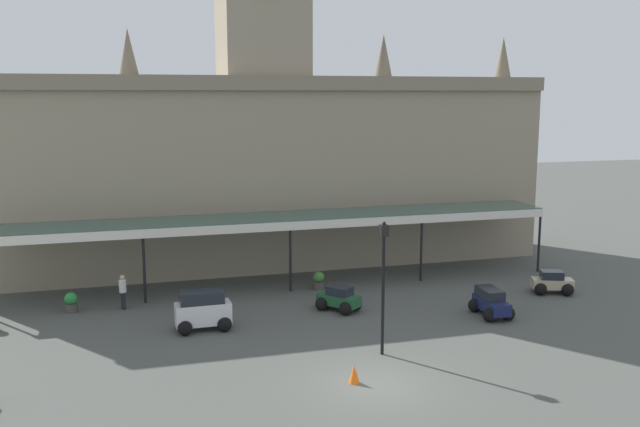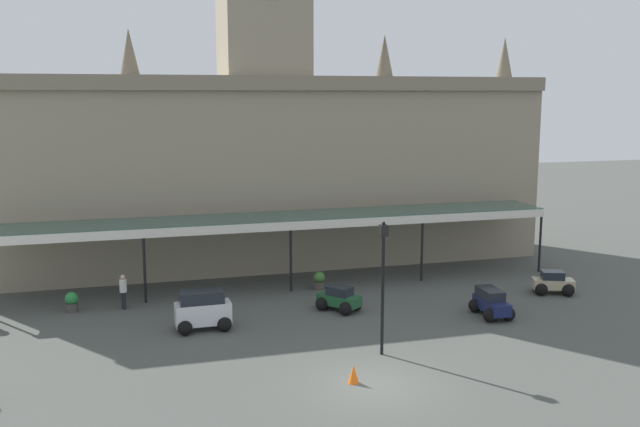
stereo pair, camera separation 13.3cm
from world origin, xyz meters
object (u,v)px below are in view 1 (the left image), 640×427
(car_white_van, at_px, (203,312))
(pedestrian_crossing_forecourt, at_px, (123,290))
(victorian_lamppost, at_px, (383,273))
(planter_forecourt_centre, at_px, (71,302))
(car_beige_sedan, at_px, (552,284))
(traffic_cone, at_px, (354,374))
(planter_near_kerb, at_px, (319,280))
(car_navy_estate, at_px, (491,304))
(car_green_sedan, at_px, (339,300))

(car_white_van, distance_m, pedestrian_crossing_forecourt, 5.32)
(victorian_lamppost, distance_m, planter_forecourt_centre, 15.53)
(car_white_van, distance_m, car_beige_sedan, 18.08)
(car_beige_sedan, xyz_separation_m, traffic_cone, (-13.57, -8.03, -0.17))
(planter_forecourt_centre, distance_m, planter_near_kerb, 12.37)
(pedestrian_crossing_forecourt, bearing_deg, victorian_lamppost, -42.79)
(victorian_lamppost, relative_size, planter_near_kerb, 5.59)
(car_navy_estate, bearing_deg, car_white_van, 172.56)
(car_green_sedan, relative_size, planter_forecourt_centre, 2.34)
(car_white_van, relative_size, car_beige_sedan, 1.08)
(pedestrian_crossing_forecourt, height_order, traffic_cone, pedestrian_crossing_forecourt)
(car_navy_estate, bearing_deg, planter_near_kerb, 134.54)
(victorian_lamppost, bearing_deg, pedestrian_crossing_forecourt, 137.21)
(traffic_cone, xyz_separation_m, planter_forecourt_centre, (-10.19, 11.58, 0.16))
(victorian_lamppost, bearing_deg, traffic_cone, -129.97)
(pedestrian_crossing_forecourt, relative_size, planter_forecourt_centre, 1.74)
(car_navy_estate, bearing_deg, traffic_cone, -147.18)
(pedestrian_crossing_forecourt, relative_size, planter_near_kerb, 1.74)
(car_green_sedan, bearing_deg, victorian_lamppost, -90.83)
(car_beige_sedan, bearing_deg, pedestrian_crossing_forecourt, 170.99)
(car_navy_estate, relative_size, planter_near_kerb, 2.38)
(pedestrian_crossing_forecourt, xyz_separation_m, planter_near_kerb, (9.98, 0.69, -0.42))
(car_navy_estate, bearing_deg, planter_forecourt_centre, 162.23)
(car_beige_sedan, relative_size, victorian_lamppost, 0.42)
(car_beige_sedan, bearing_deg, car_navy_estate, -153.45)
(car_beige_sedan, height_order, victorian_lamppost, victorian_lamppost)
(car_navy_estate, bearing_deg, car_green_sedan, 157.23)
(victorian_lamppost, xyz_separation_m, traffic_cone, (-1.98, -2.36, -2.97))
(car_green_sedan, xyz_separation_m, planter_forecourt_centre, (-12.26, 3.28, -0.01))
(car_navy_estate, xyz_separation_m, planter_near_kerb, (-6.45, 6.55, -0.07))
(planter_forecourt_centre, height_order, planter_near_kerb, same)
(traffic_cone, bearing_deg, planter_forecourt_centre, 131.35)
(traffic_cone, height_order, planter_near_kerb, planter_near_kerb)
(car_green_sedan, height_order, car_white_van, car_white_van)
(pedestrian_crossing_forecourt, height_order, planter_forecourt_centre, pedestrian_crossing_forecourt)
(car_green_sedan, xyz_separation_m, pedestrian_crossing_forecourt, (-9.88, 3.12, 0.41))
(car_beige_sedan, distance_m, traffic_cone, 15.77)
(car_white_van, relative_size, planter_near_kerb, 2.52)
(car_white_van, relative_size, victorian_lamppost, 0.45)
(car_green_sedan, xyz_separation_m, car_white_van, (-6.56, -1.04, 0.30))
(car_white_van, bearing_deg, car_navy_estate, -7.44)
(car_navy_estate, distance_m, pedestrian_crossing_forecourt, 17.44)
(car_beige_sedan, height_order, pedestrian_crossing_forecourt, pedestrian_crossing_forecourt)
(planter_near_kerb, bearing_deg, car_beige_sedan, -19.67)
(car_beige_sedan, relative_size, traffic_cone, 3.35)
(pedestrian_crossing_forecourt, bearing_deg, planter_forecourt_centre, 176.14)
(car_green_sedan, distance_m, planter_forecourt_centre, 12.69)
(pedestrian_crossing_forecourt, bearing_deg, car_white_van, -51.41)
(car_beige_sedan, distance_m, pedestrian_crossing_forecourt, 21.65)
(traffic_cone, bearing_deg, victorian_lamppost, 50.03)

